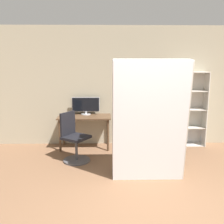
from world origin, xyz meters
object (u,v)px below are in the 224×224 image
Objects in this scene: monitor at (86,105)px; mattress_near at (150,122)px; bookshelf at (184,110)px; mattress_far at (147,118)px; office_chair at (74,141)px.

monitor is 0.32× the size of mattress_near.
bookshelf is 2.09m from mattress_near.
monitor is 1.91m from mattress_far.
monitor is 2.25m from bookshelf.
mattress_near is 0.26m from mattress_far.
mattress_near reaches higher than monitor.
monitor reaches higher than office_chair.
mattress_near reaches higher than office_chair.
bookshelf is 1.87m from mattress_far.
monitor is at bearing 80.26° from office_chair.
office_chair is at bearing 156.08° from mattress_far.
mattress_far is at bearing -23.92° from office_chair.
mattress_far is at bearing 90.00° from mattress_near.
mattress_near is 1.00× the size of mattress_far.
office_chair is at bearing -158.74° from bookshelf.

